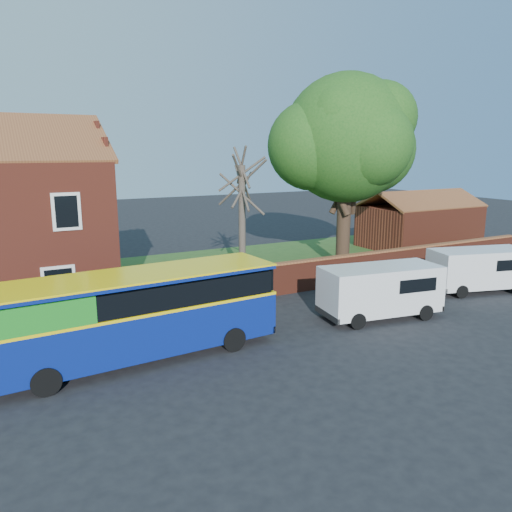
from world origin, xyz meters
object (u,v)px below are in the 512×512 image
van_near (381,289)px  bus (126,313)px  large_tree (345,143)px  van_far (479,268)px

van_near → bus: bearing=-174.3°
large_tree → van_far: bearing=-68.9°
bus → van_far: bearing=-3.1°
van_far → large_tree: size_ratio=0.46×
van_near → large_tree: 11.15m
van_far → bus: bearing=-164.0°
bus → van_near: 10.57m
bus → van_near: bus is taller
bus → van_far: 17.72m
van_near → van_far: (7.16, 0.79, -0.05)m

